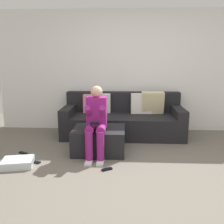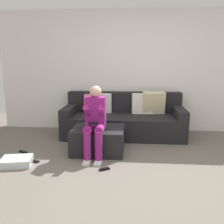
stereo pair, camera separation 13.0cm
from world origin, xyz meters
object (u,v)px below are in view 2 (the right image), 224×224
couch_sectional (124,119)px  remote_near_ottoman (104,169)px  remote_by_storage_bin (33,161)px  ottoman (98,140)px  storage_bin (17,162)px  person_seated (95,119)px  remote_under_side_table (23,152)px

couch_sectional → remote_near_ottoman: couch_sectional is taller
remote_by_storage_bin → ottoman: bearing=48.7°
ottoman → remote_by_storage_bin: 1.03m
remote_by_storage_bin → storage_bin: bearing=-123.3°
person_seated → remote_by_storage_bin: person_seated is taller
storage_bin → remote_by_storage_bin: storage_bin is taller
ottoman → storage_bin: (-1.07, -0.62, -0.14)m
ottoman → person_seated: 0.43m
person_seated → remote_by_storage_bin: bearing=-160.7°
couch_sectional → remote_under_side_table: 1.93m
couch_sectional → remote_under_side_table: bearing=-145.0°
couch_sectional → storage_bin: (-1.44, -1.57, -0.26)m
ottoman → remote_near_ottoman: bearing=-75.7°
ottoman → person_seated: bearing=-96.5°
couch_sectional → person_seated: 1.23m
remote_near_ottoman → remote_under_side_table: same height
storage_bin → remote_near_ottoman: storage_bin is taller
couch_sectional → ottoman: size_ratio=2.81×
remote_by_storage_bin → remote_under_side_table: (-0.30, 0.34, 0.00)m
couch_sectional → person_seated: (-0.40, -1.13, 0.27)m
remote_near_ottoman → person_seated: bearing=81.4°
remote_near_ottoman → storage_bin: bearing=147.5°
ottoman → storage_bin: 1.24m
couch_sectional → person_seated: size_ratio=2.14×
couch_sectional → ottoman: 1.02m
couch_sectional → person_seated: person_seated is taller
storage_bin → remote_under_side_table: bearing=104.5°
couch_sectional → ottoman: (-0.38, -0.94, -0.12)m
remote_under_side_table → remote_near_ottoman: bearing=6.2°
storage_bin → person_seated: bearing=22.7°
ottoman → remote_near_ottoman: 0.72m
person_seated → remote_by_storage_bin: 1.08m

